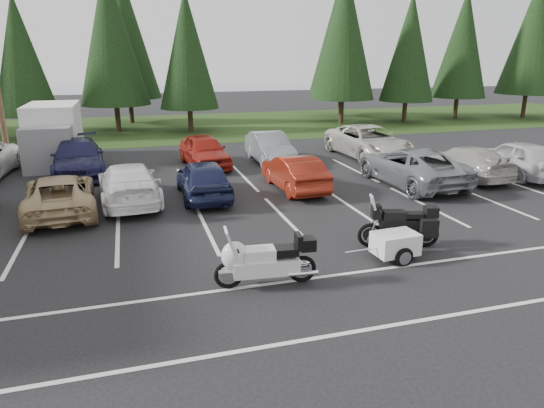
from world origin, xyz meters
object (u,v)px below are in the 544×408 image
at_px(car_near_5, 294,172).
at_px(car_far_4, 369,142).
at_px(box_truck, 52,135).
at_px(car_near_4, 203,179).
at_px(car_far_3, 270,148).
at_px(car_far_1, 78,158).
at_px(car_near_3, 129,183).
at_px(adventure_motorcycle, 399,221).
at_px(car_near_8, 518,158).
at_px(car_near_6, 412,166).
at_px(touring_motorcycle, 266,256).
at_px(car_near_7, 465,162).
at_px(car_near_2, 60,195).
at_px(cargo_trailer, 395,246).
at_px(car_far_2, 204,151).

xyz_separation_m(car_near_5, car_far_4, (5.96, 5.09, 0.13)).
bearing_deg(box_truck, car_near_4, -52.49).
distance_m(car_near_4, car_far_3, 6.89).
height_order(box_truck, car_far_1, box_truck).
relative_size(car_near_3, adventure_motorcycle, 1.98).
bearing_deg(car_far_1, adventure_motorcycle, -56.05).
bearing_deg(car_near_8, car_near_6, 2.81).
xyz_separation_m(touring_motorcycle, adventure_motorcycle, (4.29, 1.27, 0.03)).
height_order(car_near_3, car_near_7, car_near_3).
distance_m(car_near_2, car_near_7, 16.77).
height_order(car_near_2, car_near_4, car_near_4).
relative_size(car_near_2, car_near_6, 0.87).
bearing_deg(adventure_motorcycle, car_far_1, 144.26).
relative_size(box_truck, car_near_6, 0.99).
relative_size(car_near_8, car_far_3, 1.05).
height_order(car_near_3, car_near_4, car_near_4).
bearing_deg(car_near_6, adventure_motorcycle, 53.67).
height_order(car_near_5, cargo_trailer, car_near_5).
height_order(car_near_6, car_near_8, car_near_8).
relative_size(car_near_8, cargo_trailer, 2.89).
xyz_separation_m(car_far_2, adventure_motorcycle, (3.67, -12.05, 0.01)).
height_order(car_near_7, car_far_4, car_far_4).
distance_m(box_truck, adventure_motorcycle, 18.31).
bearing_deg(touring_motorcycle, car_near_4, 97.49).
bearing_deg(cargo_trailer, car_far_1, 121.14).
distance_m(car_near_8, car_far_1, 19.97).
height_order(car_near_4, touring_motorcycle, touring_motorcycle).
height_order(car_near_2, adventure_motorcycle, adventure_motorcycle).
relative_size(car_near_3, car_near_4, 1.16).
bearing_deg(box_truck, car_far_3, -14.58).
xyz_separation_m(car_near_2, car_near_6, (13.78, 0.05, 0.11)).
bearing_deg(car_far_4, cargo_trailer, -117.02).
relative_size(car_near_7, cargo_trailer, 2.91).
xyz_separation_m(box_truck, car_near_4, (6.27, -8.17, -0.70)).
height_order(car_near_2, car_near_7, car_near_7).
xyz_separation_m(car_near_8, adventure_motorcycle, (-9.61, -6.07, -0.04)).
bearing_deg(car_far_1, car_near_5, -35.65).
bearing_deg(car_near_5, car_near_6, 170.75).
bearing_deg(car_near_4, car_far_3, -127.65).
bearing_deg(adventure_motorcycle, car_near_3, 153.31).
height_order(car_near_4, cargo_trailer, car_near_4).
relative_size(car_near_4, car_near_8, 0.91).
xyz_separation_m(car_far_1, car_far_2, (5.80, 0.09, -0.01)).
xyz_separation_m(car_near_5, adventure_motorcycle, (0.83, -6.73, 0.07)).
bearing_deg(adventure_motorcycle, car_far_2, 122.85).
distance_m(car_near_6, car_near_8, 5.44).
xyz_separation_m(car_far_1, car_far_4, (14.59, -0.15, 0.05)).
distance_m(car_near_7, car_far_1, 17.50).
bearing_deg(car_far_3, car_near_4, -127.43).
bearing_deg(box_truck, adventure_motorcycle, -53.72).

